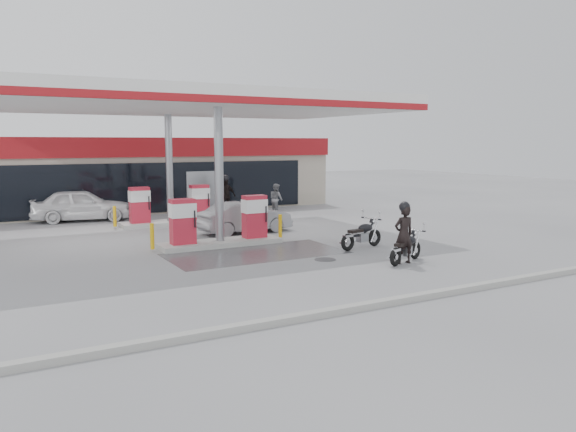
% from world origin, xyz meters
% --- Properties ---
extents(ground, '(90.00, 90.00, 0.00)m').
position_xyz_m(ground, '(0.00, 0.00, 0.00)').
color(ground, gray).
rests_on(ground, ground).
extents(wet_patch, '(6.00, 3.00, 0.00)m').
position_xyz_m(wet_patch, '(0.50, 0.00, 0.00)').
color(wet_patch, '#4C4C4F').
rests_on(wet_patch, ground).
extents(drain_cover, '(0.70, 0.70, 0.01)m').
position_xyz_m(drain_cover, '(2.00, -2.00, 0.00)').
color(drain_cover, '#38383A').
rests_on(drain_cover, ground).
extents(kerb, '(28.00, 0.25, 0.15)m').
position_xyz_m(kerb, '(0.00, -7.00, 0.07)').
color(kerb, gray).
rests_on(kerb, ground).
extents(store_building, '(22.00, 8.22, 4.00)m').
position_xyz_m(store_building, '(0.01, 15.94, 2.01)').
color(store_building, '#BEB09F').
rests_on(store_building, ground).
extents(canopy, '(16.00, 10.02, 5.51)m').
position_xyz_m(canopy, '(0.00, 5.00, 5.27)').
color(canopy, silver).
rests_on(canopy, ground).
extents(pump_island_near, '(5.14, 1.30, 1.78)m').
position_xyz_m(pump_island_near, '(0.00, 2.00, 0.71)').
color(pump_island_near, '#9E9E99').
rests_on(pump_island_near, ground).
extents(pump_island_far, '(5.14, 1.30, 1.78)m').
position_xyz_m(pump_island_far, '(0.00, 8.00, 0.71)').
color(pump_island_far, '#9E9E99').
rests_on(pump_island_far, ground).
extents(main_motorcycle, '(1.84, 0.97, 0.99)m').
position_xyz_m(main_motorcycle, '(4.00, -3.57, 0.44)').
color(main_motorcycle, black).
rests_on(main_motorcycle, ground).
extents(biker_main, '(0.70, 0.49, 1.83)m').
position_xyz_m(biker_main, '(3.83, -3.65, 0.91)').
color(biker_main, black).
rests_on(biker_main, ground).
extents(parked_motorcycle, '(2.03, 0.78, 1.05)m').
position_xyz_m(parked_motorcycle, '(4.20, -0.99, 0.47)').
color(parked_motorcycle, black).
rests_on(parked_motorcycle, ground).
extents(sedan_white, '(4.81, 2.61, 1.55)m').
position_xyz_m(sedan_white, '(-3.37, 11.20, 0.78)').
color(sedan_white, white).
rests_on(sedan_white, ground).
extents(attendant, '(0.70, 0.85, 1.61)m').
position_xyz_m(attendant, '(6.00, 9.00, 0.81)').
color(attendant, slate).
rests_on(attendant, ground).
extents(hatchback_silver, '(4.02, 1.70, 1.29)m').
position_xyz_m(hatchback_silver, '(2.02, 4.20, 0.65)').
color(hatchback_silver, gray).
rests_on(hatchback_silver, ground).
extents(parked_car_left, '(4.68, 2.31, 1.31)m').
position_xyz_m(parked_car_left, '(-4.50, 14.00, 0.65)').
color(parked_car_left, black).
rests_on(parked_car_left, ground).
extents(parked_car_right, '(4.01, 2.52, 1.03)m').
position_xyz_m(parked_car_right, '(8.16, 14.00, 0.52)').
color(parked_car_right, gray).
rests_on(parked_car_right, ground).
extents(biker_walking, '(1.17, 0.54, 1.95)m').
position_xyz_m(biker_walking, '(3.63, 10.20, 0.97)').
color(biker_walking, black).
rests_on(biker_walking, ground).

